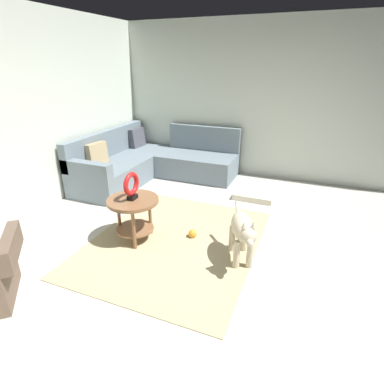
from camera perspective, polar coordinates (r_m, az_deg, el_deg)
ground_plane at (r=3.46m, az=6.59°, el=-13.44°), size 6.00×6.00×0.10m
wall_back at (r=4.56m, az=-31.53°, el=11.60°), size 6.00×0.12×2.70m
wall_right at (r=5.72m, az=15.74°, el=15.79°), size 0.12×6.00×2.70m
area_rug at (r=3.75m, az=-3.18°, el=-9.14°), size 2.30×1.90×0.01m
sectional_couch at (r=5.68m, az=-7.52°, el=5.38°), size 2.20×2.25×0.88m
side_table at (r=3.65m, az=-10.86°, el=-3.05°), size 0.60×0.60×0.54m
torus_sculpture at (r=3.54m, az=-11.21°, el=1.23°), size 0.28×0.08×0.33m
dog_bed_mat at (r=5.13m, az=11.89°, el=0.20°), size 0.80×0.60×0.09m
dog at (r=3.26m, az=9.41°, el=-7.16°), size 0.80×0.41×0.63m
dog_toy_ball at (r=3.80m, az=0.09°, el=-7.78°), size 0.11×0.11×0.11m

